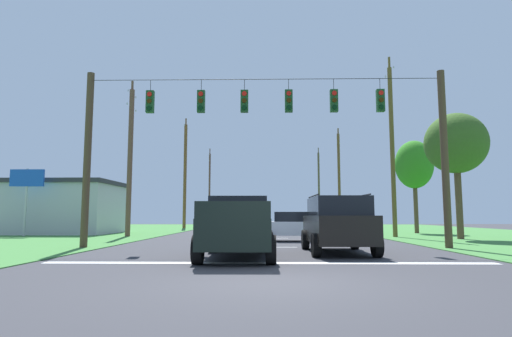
{
  "coord_description": "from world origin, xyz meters",
  "views": [
    {
      "loc": [
        -0.13,
        -8.68,
        1.33
      ],
      "look_at": [
        -0.54,
        11.93,
        3.62
      ],
      "focal_mm": 29.78,
      "sensor_mm": 36.0,
      "label": 1
    }
  ],
  "objects_px": {
    "distant_car_crossing_white": "(295,226)",
    "utility_pole_distant_left": "(209,186)",
    "tree_roadside_right": "(414,165)",
    "utility_pole_mid_right": "(392,148)",
    "pickup_truck": "(238,227)",
    "suv_black": "(337,223)",
    "utility_pole_distant_right": "(185,175)",
    "utility_pole_far_right": "(339,178)",
    "tree_roadside_far_right": "(456,144)",
    "roadside_store": "(57,207)",
    "overhead_signal_span": "(265,143)",
    "utility_pole_near_left": "(319,187)",
    "utility_pole_far_left": "(130,158)"
  },
  "relations": [
    {
      "from": "pickup_truck",
      "to": "distant_car_crossing_white",
      "type": "relative_size",
      "value": 1.24
    },
    {
      "from": "overhead_signal_span",
      "to": "utility_pole_near_left",
      "type": "distance_m",
      "value": 46.1
    },
    {
      "from": "utility_pole_distant_left",
      "to": "tree_roadside_far_right",
      "type": "xyz_separation_m",
      "value": [
        19.13,
        -38.49,
        -0.23
      ]
    },
    {
      "from": "distant_car_crossing_white",
      "to": "utility_pole_far_right",
      "type": "xyz_separation_m",
      "value": [
        6.38,
        22.67,
        4.56
      ]
    },
    {
      "from": "suv_black",
      "to": "utility_pole_distant_right",
      "type": "distance_m",
      "value": 31.07
    },
    {
      "from": "pickup_truck",
      "to": "utility_pole_near_left",
      "type": "relative_size",
      "value": 0.47
    },
    {
      "from": "overhead_signal_span",
      "to": "tree_roadside_far_right",
      "type": "xyz_separation_m",
      "value": [
        10.95,
        6.67,
        1.05
      ]
    },
    {
      "from": "pickup_truck",
      "to": "utility_pole_distant_right",
      "type": "bearing_deg",
      "value": 103.8
    },
    {
      "from": "utility_pole_near_left",
      "to": "suv_black",
      "type": "bearing_deg",
      "value": -96.58
    },
    {
      "from": "suv_black",
      "to": "utility_pole_far_right",
      "type": "distance_m",
      "value": 30.51
    },
    {
      "from": "pickup_truck",
      "to": "utility_pole_far_right",
      "type": "height_order",
      "value": "utility_pole_far_right"
    },
    {
      "from": "overhead_signal_span",
      "to": "utility_pole_distant_right",
      "type": "bearing_deg",
      "value": 107.43
    },
    {
      "from": "utility_pole_mid_right",
      "to": "distant_car_crossing_white",
      "type": "bearing_deg",
      "value": -148.01
    },
    {
      "from": "pickup_truck",
      "to": "utility_pole_distant_right",
      "type": "height_order",
      "value": "utility_pole_distant_right"
    },
    {
      "from": "distant_car_crossing_white",
      "to": "utility_pole_distant_left",
      "type": "height_order",
      "value": "utility_pole_distant_left"
    },
    {
      "from": "utility_pole_distant_right",
      "to": "tree_roadside_far_right",
      "type": "distance_m",
      "value": 27.77
    },
    {
      "from": "utility_pole_near_left",
      "to": "tree_roadside_far_right",
      "type": "xyz_separation_m",
      "value": [
        2.89,
        -38.7,
        -0.12
      ]
    },
    {
      "from": "suv_black",
      "to": "utility_pole_near_left",
      "type": "distance_m",
      "value": 47.99
    },
    {
      "from": "pickup_truck",
      "to": "roadside_store",
      "type": "distance_m",
      "value": 22.65
    },
    {
      "from": "suv_black",
      "to": "utility_pole_far_right",
      "type": "relative_size",
      "value": 0.45
    },
    {
      "from": "utility_pole_mid_right",
      "to": "utility_pole_far_left",
      "type": "bearing_deg",
      "value": 178.73
    },
    {
      "from": "distant_car_crossing_white",
      "to": "utility_pole_distant_left",
      "type": "xyz_separation_m",
      "value": [
        -9.74,
        40.19,
        4.85
      ]
    },
    {
      "from": "pickup_truck",
      "to": "tree_roadside_far_right",
      "type": "distance_m",
      "value": 16.44
    },
    {
      "from": "utility_pole_near_left",
      "to": "roadside_store",
      "type": "xyz_separation_m",
      "value": [
        -23.41,
        -31.82,
        -3.59
      ]
    },
    {
      "from": "distant_car_crossing_white",
      "to": "roadside_store",
      "type": "bearing_deg",
      "value": 153.1
    },
    {
      "from": "pickup_truck",
      "to": "utility_pole_far_right",
      "type": "relative_size",
      "value": 0.51
    },
    {
      "from": "pickup_truck",
      "to": "suv_black",
      "type": "relative_size",
      "value": 1.12
    },
    {
      "from": "tree_roadside_right",
      "to": "roadside_store",
      "type": "distance_m",
      "value": 26.91
    },
    {
      "from": "overhead_signal_span",
      "to": "distant_car_crossing_white",
      "type": "height_order",
      "value": "overhead_signal_span"
    },
    {
      "from": "pickup_truck",
      "to": "suv_black",
      "type": "xyz_separation_m",
      "value": [
        3.46,
        1.76,
        0.09
      ]
    },
    {
      "from": "utility_pole_far_left",
      "to": "tree_roadside_far_right",
      "type": "relative_size",
      "value": 1.41
    },
    {
      "from": "pickup_truck",
      "to": "utility_pole_mid_right",
      "type": "xyz_separation_m",
      "value": [
        8.9,
        12.86,
        4.62
      ]
    },
    {
      "from": "distant_car_crossing_white",
      "to": "tree_roadside_right",
      "type": "height_order",
      "value": "tree_roadside_right"
    },
    {
      "from": "tree_roadside_right",
      "to": "utility_pole_near_left",
      "type": "bearing_deg",
      "value": 96.1
    },
    {
      "from": "distant_car_crossing_white",
      "to": "utility_pole_near_left",
      "type": "bearing_deg",
      "value": 80.86
    },
    {
      "from": "pickup_truck",
      "to": "utility_pole_far_right",
      "type": "distance_m",
      "value": 32.99
    },
    {
      "from": "distant_car_crossing_white",
      "to": "utility_pole_distant_right",
      "type": "distance_m",
      "value": 24.31
    },
    {
      "from": "pickup_truck",
      "to": "distant_car_crossing_white",
      "type": "bearing_deg",
      "value": 74.56
    },
    {
      "from": "tree_roadside_far_right",
      "to": "utility_pole_distant_left",
      "type": "bearing_deg",
      "value": 116.42
    },
    {
      "from": "suv_black",
      "to": "distant_car_crossing_white",
      "type": "relative_size",
      "value": 1.1
    },
    {
      "from": "pickup_truck",
      "to": "suv_black",
      "type": "height_order",
      "value": "suv_black"
    },
    {
      "from": "pickup_truck",
      "to": "utility_pole_distant_left",
      "type": "xyz_separation_m",
      "value": [
        -7.3,
        49.01,
        4.67
      ]
    },
    {
      "from": "utility_pole_far_left",
      "to": "tree_roadside_right",
      "type": "relative_size",
      "value": 1.45
    },
    {
      "from": "utility_pole_distant_left",
      "to": "roadside_store",
      "type": "distance_m",
      "value": 32.62
    },
    {
      "from": "suv_black",
      "to": "utility_pole_mid_right",
      "type": "bearing_deg",
      "value": 63.89
    },
    {
      "from": "tree_roadside_right",
      "to": "roadside_store",
      "type": "relative_size",
      "value": 0.8
    },
    {
      "from": "utility_pole_mid_right",
      "to": "utility_pole_distant_left",
      "type": "relative_size",
      "value": 1.01
    },
    {
      "from": "utility_pole_far_left",
      "to": "tree_roadside_far_right",
      "type": "distance_m",
      "value": 19.83
    },
    {
      "from": "utility_pole_mid_right",
      "to": "tree_roadside_far_right",
      "type": "xyz_separation_m",
      "value": [
        2.92,
        -2.34,
        -0.18
      ]
    },
    {
      "from": "overhead_signal_span",
      "to": "utility_pole_near_left",
      "type": "bearing_deg",
      "value": 79.93
    }
  ]
}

